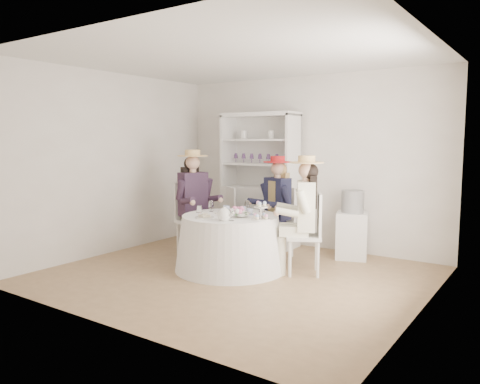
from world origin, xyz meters
The scene contains 23 objects.
ground centered at (0.00, 0.00, 0.00)m, with size 4.50×4.50×0.00m, color olive.
ceiling centered at (0.00, 0.00, 2.70)m, with size 4.50×4.50×0.00m, color white.
wall_back centered at (0.00, 2.00, 1.35)m, with size 4.50×4.50×0.00m, color silver.
wall_front centered at (0.00, -2.00, 1.35)m, with size 4.50×4.50×0.00m, color silver.
wall_left centered at (-2.25, 0.00, 1.35)m, with size 4.50×4.50×0.00m, color silver.
wall_right centered at (2.25, 0.00, 1.35)m, with size 4.50×4.50×0.00m, color silver.
tea_table centered at (-0.21, 0.18, 0.36)m, with size 1.46×1.46×0.72m.
hutch centered at (-0.68, 1.68, 0.76)m, with size 1.39×0.81×2.13m.
side_table centered at (0.90, 1.65, 0.33)m, with size 0.43×0.43×0.67m, color silver.
hatbox centered at (0.90, 1.65, 0.83)m, with size 0.32×0.32×0.32m, color black.
guest_left centered at (-1.10, 0.51, 0.88)m, with size 0.64×0.59×1.56m.
guest_mid centered at (-0.07, 1.13, 0.83)m, with size 0.56×0.60×1.47m.
guest_right centered at (0.68, 0.54, 0.85)m, with size 0.64×0.58×1.51m.
spare_chair centered at (-0.93, 1.36, 0.51)m, with size 0.55×0.55×0.96m.
teacup_a centered at (-0.42, 0.39, 0.76)m, with size 0.10×0.10×0.08m, color white.
teacup_b centered at (-0.21, 0.50, 0.76)m, with size 0.07×0.07×0.07m, color white.
teacup_c centered at (-0.02, 0.35, 0.76)m, with size 0.10×0.10×0.08m, color white.
flower_bowl centered at (0.00, 0.13, 0.75)m, with size 0.21×0.21×0.05m, color white.
flower_arrangement centered at (-0.03, 0.10, 0.81)m, with size 0.18×0.18×0.07m.
table_teapot centered at (-0.03, -0.20, 0.80)m, with size 0.24×0.17×0.18m.
sandwich_plate centered at (-0.36, -0.17, 0.74)m, with size 0.25×0.25×0.05m.
cupcake_stand centered at (0.30, 0.12, 0.80)m, with size 0.24×0.24×0.22m.
stemware_set centered at (-0.21, 0.18, 0.80)m, with size 0.88×0.85×0.15m.
Camera 1 is at (3.31, -4.72, 1.71)m, focal length 35.00 mm.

